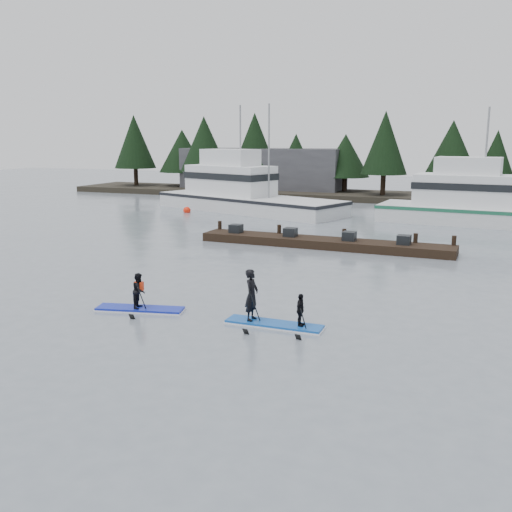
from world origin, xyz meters
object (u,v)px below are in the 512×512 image
(fishing_boat_large, at_px, (244,202))
(fishing_boat_medium, at_px, (486,215))
(floating_dock, at_px, (323,243))
(paddleboard_solo, at_px, (140,298))
(paddleboard_duo, at_px, (268,307))

(fishing_boat_large, distance_m, fishing_boat_medium, 19.37)
(floating_dock, height_order, paddleboard_solo, paddleboard_solo)
(paddleboard_duo, bearing_deg, fishing_boat_large, 114.35)
(fishing_boat_large, height_order, fishing_boat_medium, fishing_boat_large)
(fishing_boat_large, relative_size, fishing_boat_medium, 1.11)
(paddleboard_solo, bearing_deg, fishing_boat_large, 92.67)
(fishing_boat_medium, xyz_separation_m, floating_dock, (-8.66, -12.89, -0.43))
(fishing_boat_medium, relative_size, paddleboard_solo, 5.03)
(fishing_boat_medium, height_order, paddleboard_solo, fishing_boat_medium)
(fishing_boat_medium, bearing_deg, paddleboard_duo, -98.80)
(floating_dock, relative_size, paddleboard_solo, 4.50)
(fishing_boat_medium, bearing_deg, fishing_boat_large, -177.52)
(fishing_boat_medium, height_order, paddleboard_duo, fishing_boat_medium)
(floating_dock, height_order, paddleboard_duo, paddleboard_duo)
(fishing_boat_large, height_order, paddleboard_solo, fishing_boat_large)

